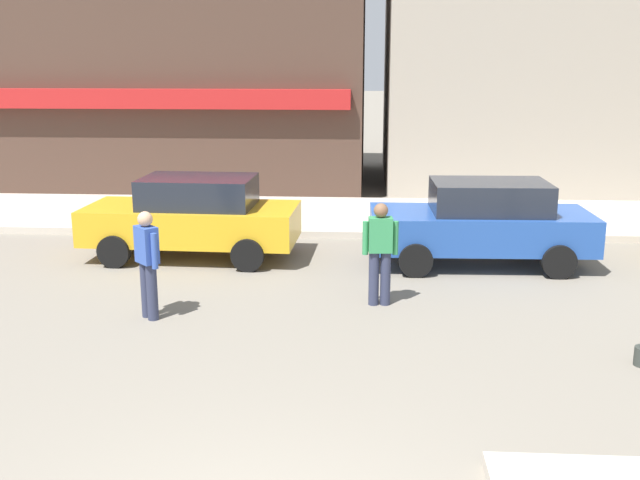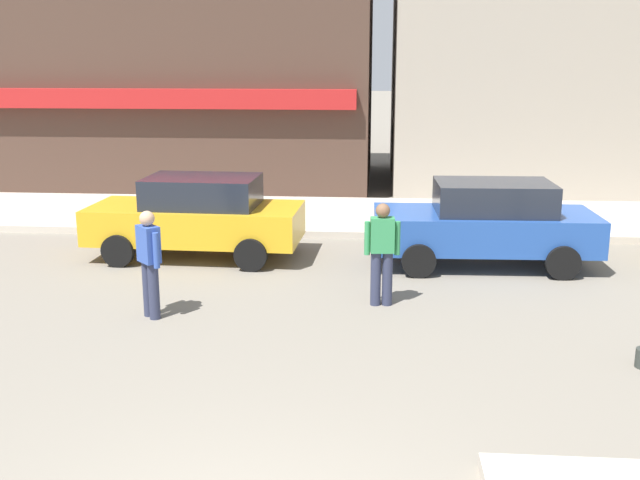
% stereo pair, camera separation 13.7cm
% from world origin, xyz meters
% --- Properties ---
extents(kerb_far, '(80.00, 4.00, 0.15)m').
position_xyz_m(kerb_far, '(0.00, 12.70, 0.07)').
color(kerb_far, beige).
rests_on(kerb_far, ground).
extents(parked_car_nearest, '(4.06, 1.99, 1.56)m').
position_xyz_m(parked_car_nearest, '(-2.44, 9.04, 0.81)').
color(parked_car_nearest, gold).
rests_on(parked_car_nearest, ground).
extents(parked_car_second, '(4.05, 1.96, 1.56)m').
position_xyz_m(parked_car_second, '(2.98, 8.87, 0.81)').
color(parked_car_second, '#234C9E').
rests_on(parked_car_second, ground).
extents(pedestrian_crossing_near, '(0.56, 0.25, 1.61)m').
position_xyz_m(pedestrian_crossing_near, '(1.07, 6.43, 0.87)').
color(pedestrian_crossing_near, '#2D334C').
rests_on(pedestrian_crossing_near, ground).
extents(pedestrian_crossing_far, '(0.45, 0.46, 1.61)m').
position_xyz_m(pedestrian_crossing_far, '(-2.32, 5.60, 0.87)').
color(pedestrian_crossing_far, '#2D334C').
rests_on(pedestrian_crossing_far, ground).
extents(building_corner_shop, '(12.15, 7.46, 7.58)m').
position_xyz_m(building_corner_shop, '(-5.20, 18.19, 3.79)').
color(building_corner_shop, '#473328').
rests_on(building_corner_shop, ground).
extents(building_storefront_left_near, '(6.89, 7.97, 6.13)m').
position_xyz_m(building_storefront_left_near, '(4.77, 18.59, 3.07)').
color(building_storefront_left_near, '#9E9384').
rests_on(building_storefront_left_near, ground).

